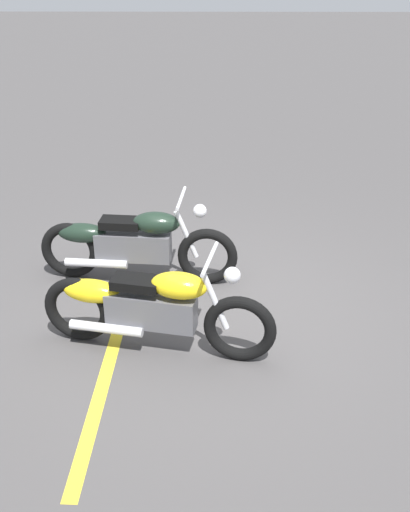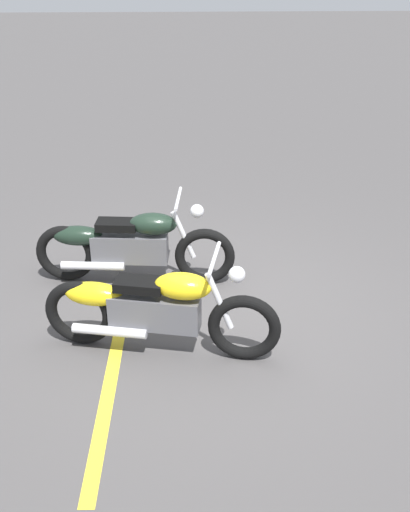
% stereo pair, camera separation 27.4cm
% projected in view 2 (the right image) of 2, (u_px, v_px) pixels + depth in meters
% --- Properties ---
extents(ground_plane, '(60.00, 60.00, 0.00)m').
position_uv_depth(ground_plane, '(207.00, 311.00, 6.43)').
color(ground_plane, '#474444').
extents(motorcycle_bright_foreground, '(2.21, 0.70, 1.04)m').
position_uv_depth(motorcycle_bright_foreground, '(154.00, 308.00, 5.61)').
color(motorcycle_bright_foreground, black).
rests_on(motorcycle_bright_foreground, ground).
extents(motorcycle_dark_foreground, '(2.23, 0.62, 1.04)m').
position_uv_depth(motorcycle_dark_foreground, '(129.00, 245.00, 6.78)').
color(motorcycle_dark_foreground, black).
rests_on(motorcycle_dark_foreground, ground).
extents(parking_stripe_near, '(0.20, 3.20, 0.01)m').
position_uv_depth(parking_stripe_near, '(113.00, 365.00, 5.60)').
color(parking_stripe_near, yellow).
rests_on(parking_stripe_near, ground).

